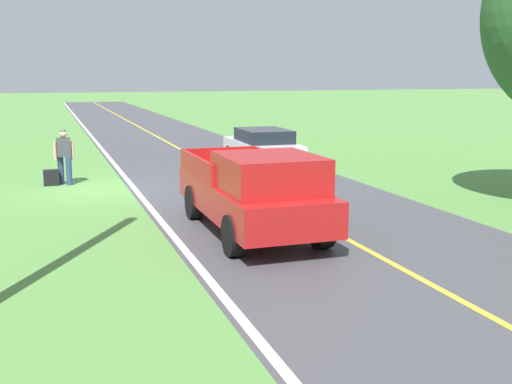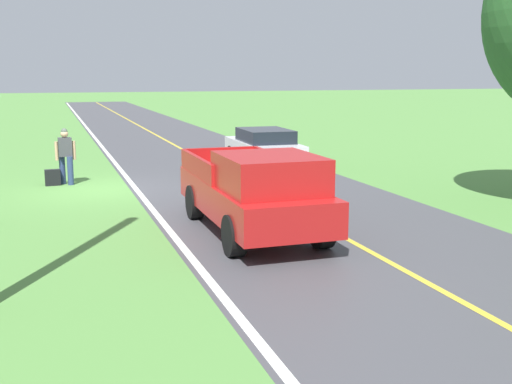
# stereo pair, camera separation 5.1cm
# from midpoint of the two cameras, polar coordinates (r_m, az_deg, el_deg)

# --- Properties ---
(ground_plane) EXTENTS (200.00, 200.00, 0.00)m
(ground_plane) POSITION_cam_midpoint_polar(r_m,az_deg,el_deg) (19.14, -14.10, 0.19)
(ground_plane) COLOR #568E42
(road_surface) EXTENTS (7.12, 120.00, 0.00)m
(road_surface) POSITION_cam_midpoint_polar(r_m,az_deg,el_deg) (19.96, -1.49, 0.94)
(road_surface) COLOR #47474C
(road_surface) RESTS_ON ground
(lane_edge_line) EXTENTS (0.16, 117.60, 0.00)m
(lane_edge_line) POSITION_cam_midpoint_polar(r_m,az_deg,el_deg) (19.24, -11.15, 0.39)
(lane_edge_line) COLOR silver
(lane_edge_line) RESTS_ON ground
(lane_centre_line) EXTENTS (0.14, 117.60, 0.00)m
(lane_centre_line) POSITION_cam_midpoint_polar(r_m,az_deg,el_deg) (19.95, -1.49, 0.95)
(lane_centre_line) COLOR gold
(lane_centre_line) RESTS_ON ground
(hitchhiker_walking) EXTENTS (0.62, 0.51, 1.75)m
(hitchhiker_walking) POSITION_cam_midpoint_polar(r_m,az_deg,el_deg) (20.23, -17.17, 3.40)
(hitchhiker_walking) COLOR navy
(hitchhiker_walking) RESTS_ON ground
(suitcase_carried) EXTENTS (0.47, 0.22, 0.50)m
(suitcase_carried) POSITION_cam_midpoint_polar(r_m,az_deg,el_deg) (20.23, -18.22, 1.25)
(suitcase_carried) COLOR black
(suitcase_carried) RESTS_ON ground
(pickup_truck_passing) EXTENTS (2.11, 5.41, 1.82)m
(pickup_truck_passing) POSITION_cam_midpoint_polar(r_m,az_deg,el_deg) (13.26, -0.17, 0.18)
(pickup_truck_passing) COLOR #B21919
(pickup_truck_passing) RESTS_ON ground
(sedan_near_oncoming) EXTENTS (2.04, 4.46, 1.41)m
(sedan_near_oncoming) POSITION_cam_midpoint_polar(r_m,az_deg,el_deg) (23.03, 0.54, 4.16)
(sedan_near_oncoming) COLOR silver
(sedan_near_oncoming) RESTS_ON ground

